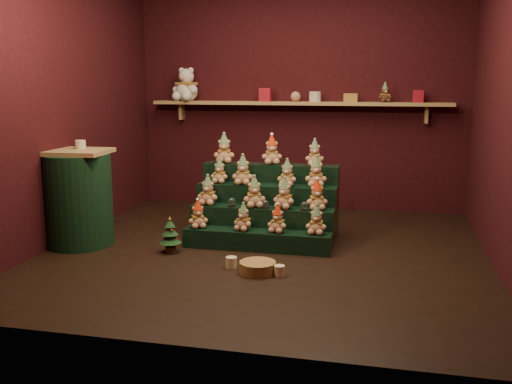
% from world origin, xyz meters
% --- Properties ---
extents(ground, '(4.00, 4.00, 0.00)m').
position_xyz_m(ground, '(0.00, 0.00, 0.00)').
color(ground, black).
rests_on(ground, ground).
extents(back_wall, '(4.00, 0.10, 2.80)m').
position_xyz_m(back_wall, '(0.00, 2.05, 1.40)').
color(back_wall, black).
rests_on(back_wall, ground).
extents(front_wall, '(4.00, 0.10, 2.80)m').
position_xyz_m(front_wall, '(0.00, -2.05, 1.40)').
color(front_wall, black).
rests_on(front_wall, ground).
extents(left_wall, '(0.10, 4.00, 2.80)m').
position_xyz_m(left_wall, '(-2.05, 0.00, 1.40)').
color(left_wall, black).
rests_on(left_wall, ground).
extents(back_shelf, '(3.60, 0.26, 0.24)m').
position_xyz_m(back_shelf, '(0.00, 1.87, 1.29)').
color(back_shelf, tan).
rests_on(back_shelf, ground).
extents(riser_tier_front, '(1.40, 0.22, 0.18)m').
position_xyz_m(riser_tier_front, '(-0.09, 0.06, 0.09)').
color(riser_tier_front, black).
rests_on(riser_tier_front, ground).
extents(riser_tier_midfront, '(1.40, 0.22, 0.36)m').
position_xyz_m(riser_tier_midfront, '(-0.09, 0.28, 0.18)').
color(riser_tier_midfront, black).
rests_on(riser_tier_midfront, ground).
extents(riser_tier_midback, '(1.40, 0.22, 0.54)m').
position_xyz_m(riser_tier_midback, '(-0.09, 0.50, 0.27)').
color(riser_tier_midback, black).
rests_on(riser_tier_midback, ground).
extents(riser_tier_back, '(1.40, 0.22, 0.72)m').
position_xyz_m(riser_tier_back, '(-0.09, 0.72, 0.36)').
color(riser_tier_back, black).
rests_on(riser_tier_back, ground).
extents(teddy_0, '(0.25, 0.24, 0.26)m').
position_xyz_m(teddy_0, '(-0.67, 0.05, 0.31)').
color(teddy_0, tan).
rests_on(teddy_0, riser_tier_front).
extents(teddy_1, '(0.23, 0.22, 0.26)m').
position_xyz_m(teddy_1, '(-0.22, 0.05, 0.31)').
color(teddy_1, tan).
rests_on(teddy_1, riser_tier_front).
extents(teddy_2, '(0.21, 0.20, 0.26)m').
position_xyz_m(teddy_2, '(0.11, 0.05, 0.31)').
color(teddy_2, tan).
rests_on(teddy_2, riser_tier_front).
extents(teddy_3, '(0.20, 0.18, 0.27)m').
position_xyz_m(teddy_3, '(0.47, 0.07, 0.31)').
color(teddy_3, tan).
rests_on(teddy_3, riser_tier_front).
extents(teddy_4, '(0.21, 0.19, 0.29)m').
position_xyz_m(teddy_4, '(-0.63, 0.27, 0.50)').
color(teddy_4, tan).
rests_on(teddy_4, riser_tier_midfront).
extents(teddy_5, '(0.27, 0.26, 0.30)m').
position_xyz_m(teddy_5, '(-0.16, 0.27, 0.51)').
color(teddy_5, tan).
rests_on(teddy_5, riser_tier_midfront).
extents(teddy_6, '(0.25, 0.23, 0.29)m').
position_xyz_m(teddy_6, '(0.13, 0.27, 0.51)').
color(teddy_6, tan).
rests_on(teddy_6, riser_tier_midfront).
extents(teddy_7, '(0.24, 0.23, 0.28)m').
position_xyz_m(teddy_7, '(0.44, 0.29, 0.50)').
color(teddy_7, tan).
rests_on(teddy_7, riser_tier_midfront).
extents(teddy_8, '(0.18, 0.16, 0.25)m').
position_xyz_m(teddy_8, '(-0.58, 0.51, 0.66)').
color(teddy_8, tan).
rests_on(teddy_8, riser_tier_midback).
extents(teddy_9, '(0.23, 0.21, 0.29)m').
position_xyz_m(teddy_9, '(-0.33, 0.48, 0.69)').
color(teddy_9, tan).
rests_on(teddy_9, riser_tier_midback).
extents(teddy_10, '(0.19, 0.18, 0.26)m').
position_xyz_m(teddy_10, '(0.12, 0.48, 0.67)').
color(teddy_10, tan).
rests_on(teddy_10, riser_tier_midback).
extents(teddy_11, '(0.23, 0.22, 0.30)m').
position_xyz_m(teddy_11, '(0.40, 0.51, 0.69)').
color(teddy_11, tan).
rests_on(teddy_11, riser_tier_midback).
extents(teddy_12, '(0.25, 0.23, 0.30)m').
position_xyz_m(teddy_12, '(-0.58, 0.70, 0.87)').
color(teddy_12, tan).
rests_on(teddy_12, riser_tier_back).
extents(teddy_13, '(0.25, 0.24, 0.29)m').
position_xyz_m(teddy_13, '(-0.08, 0.71, 0.87)').
color(teddy_13, tan).
rests_on(teddy_13, riser_tier_back).
extents(teddy_14, '(0.21, 0.20, 0.26)m').
position_xyz_m(teddy_14, '(0.36, 0.73, 0.85)').
color(teddy_14, tan).
rests_on(teddy_14, riser_tier_back).
extents(snow_globe_a, '(0.07, 0.07, 0.09)m').
position_xyz_m(snow_globe_a, '(-0.37, 0.22, 0.41)').
color(snow_globe_a, black).
rests_on(snow_globe_a, riser_tier_midfront).
extents(snow_globe_b, '(0.06, 0.06, 0.08)m').
position_xyz_m(snow_globe_b, '(-0.04, 0.22, 0.40)').
color(snow_globe_b, black).
rests_on(snow_globe_b, riser_tier_midfront).
extents(snow_globe_c, '(0.06, 0.06, 0.09)m').
position_xyz_m(snow_globe_c, '(0.33, 0.22, 0.40)').
color(snow_globe_c, black).
rests_on(snow_globe_c, riser_tier_midfront).
extents(side_table, '(0.64, 0.64, 0.93)m').
position_xyz_m(side_table, '(-1.80, -0.16, 0.46)').
color(side_table, tan).
rests_on(side_table, ground).
extents(table_ornament, '(0.10, 0.10, 0.08)m').
position_xyz_m(table_ornament, '(-1.80, -0.06, 0.96)').
color(table_ornament, beige).
rests_on(table_ornament, side_table).
extents(mini_christmas_tree, '(0.20, 0.20, 0.34)m').
position_xyz_m(mini_christmas_tree, '(-0.85, -0.21, 0.17)').
color(mini_christmas_tree, '#422B17').
rests_on(mini_christmas_tree, ground).
extents(mug_left, '(0.09, 0.09, 0.09)m').
position_xyz_m(mug_left, '(-0.18, -0.52, 0.05)').
color(mug_left, beige).
rests_on(mug_left, ground).
extents(mug_right, '(0.09, 0.09, 0.09)m').
position_xyz_m(mug_right, '(0.26, -0.64, 0.04)').
color(mug_right, beige).
rests_on(mug_right, ground).
extents(wicker_basket, '(0.37, 0.37, 0.09)m').
position_xyz_m(wicker_basket, '(0.07, -0.60, 0.05)').
color(wicker_basket, '#9E773F').
rests_on(wicker_basket, ground).
extents(white_bear, '(0.45, 0.43, 0.51)m').
position_xyz_m(white_bear, '(-1.39, 1.84, 1.58)').
color(white_bear, white).
rests_on(white_bear, back_shelf).
extents(brown_bear, '(0.20, 0.19, 0.22)m').
position_xyz_m(brown_bear, '(1.02, 1.84, 1.43)').
color(brown_bear, '#4B2819').
rests_on(brown_bear, back_shelf).
extents(gift_tin_red_a, '(0.14, 0.14, 0.16)m').
position_xyz_m(gift_tin_red_a, '(-0.39, 1.85, 1.40)').
color(gift_tin_red_a, '#AA1A2A').
rests_on(gift_tin_red_a, back_shelf).
extents(gift_tin_cream, '(0.14, 0.14, 0.12)m').
position_xyz_m(gift_tin_cream, '(0.21, 1.85, 1.38)').
color(gift_tin_cream, beige).
rests_on(gift_tin_cream, back_shelf).
extents(gift_tin_red_b, '(0.12, 0.12, 0.14)m').
position_xyz_m(gift_tin_red_b, '(1.39, 1.85, 1.39)').
color(gift_tin_red_b, '#AA1A2A').
rests_on(gift_tin_red_b, back_shelf).
extents(shelf_plush_ball, '(0.12, 0.12, 0.12)m').
position_xyz_m(shelf_plush_ball, '(-0.02, 1.85, 1.38)').
color(shelf_plush_ball, tan).
rests_on(shelf_plush_ball, back_shelf).
extents(scarf_gift_box, '(0.16, 0.10, 0.10)m').
position_xyz_m(scarf_gift_box, '(0.63, 1.85, 1.37)').
color(scarf_gift_box, orange).
rests_on(scarf_gift_box, back_shelf).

